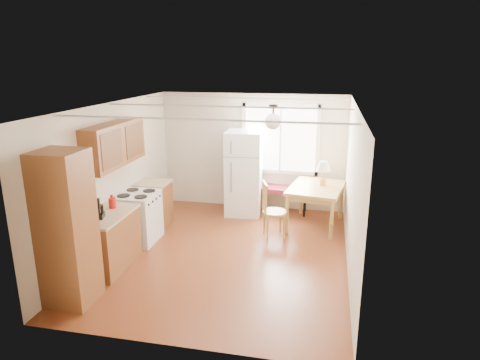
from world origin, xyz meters
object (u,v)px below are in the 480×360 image
(bench, at_px, (281,190))
(dining_table, at_px, (316,191))
(refrigerator, at_px, (244,173))
(chair, at_px, (269,206))

(bench, height_order, dining_table, dining_table)
(refrigerator, xyz_separation_m, bench, (0.77, 0.21, -0.39))
(bench, bearing_deg, refrigerator, -159.31)
(dining_table, height_order, chair, chair)
(bench, relative_size, chair, 1.22)
(refrigerator, height_order, dining_table, refrigerator)
(bench, distance_m, dining_table, 0.99)
(refrigerator, distance_m, dining_table, 1.58)
(refrigerator, height_order, bench, refrigerator)
(refrigerator, distance_m, chair, 1.36)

